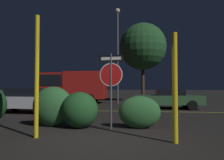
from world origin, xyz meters
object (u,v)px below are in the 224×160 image
Objects in this scene: passing_car_2 at (168,98)px; tree_0 at (143,47)px; stop_sign at (111,76)px; street_lamp at (118,46)px; hedge_bush_1 at (53,106)px; yellow_pole_left at (37,76)px; hedge_bush_2 at (80,110)px; delivery_truck at (72,85)px; hedge_bush_3 at (139,112)px; passing_car_1 at (29,100)px; yellow_pole_right at (175,87)px.

tree_0 is (-1.54, 7.38, 4.82)m from passing_car_2.
passing_car_2 is at bearing -78.20° from tree_0.
street_lamp reaches higher than stop_sign.
yellow_pole_left is at bearing -81.72° from hedge_bush_1.
tree_0 is (3.08, 16.29, 3.79)m from yellow_pole_left.
yellow_pole_left is 2.05m from hedge_bush_2.
passing_car_2 is 0.76× the size of delivery_truck.
tree_0 is at bearing 88.90° from hedge_bush_3.
hedge_bush_2 is at bearing 151.11° from passing_car_2.
hedge_bush_3 is 0.32× the size of passing_car_2.
yellow_pole_left is 0.71× the size of passing_car_1.
stop_sign is at bearing -85.16° from street_lamp.
hedge_bush_3 is at bearing 5.60° from hedge_bush_2.
stop_sign is 1.78× the size of hedge_bush_3.
delivery_truck is 0.71× the size of street_lamp.
yellow_pole_right is 4.41m from hedge_bush_1.
tree_0 reaches higher than hedge_bush_3.
hedge_bush_2 is 0.22× the size of delivery_truck.
yellow_pole_right is at bearing -77.72° from street_lamp.
hedge_bush_3 is (2.80, 1.75, -1.15)m from yellow_pole_left.
yellow_pole_left is 0.77× the size of passing_car_2.
hedge_bush_3 is at bearing -91.10° from tree_0.
hedge_bush_3 is 13.14m from delivery_truck.
yellow_pole_left is (-1.87, -1.48, -0.07)m from stop_sign.
hedge_bush_1 is at bearing 154.81° from yellow_pole_right.
hedge_bush_1 is 1.16× the size of hedge_bush_2.
street_lamp is at bearing 43.99° from passing_car_2.
hedge_bush_2 is 0.16× the size of tree_0.
hedge_bush_3 is at bearing 0.07° from hedge_bush_1.
hedge_bush_3 is (3.06, 0.00, -0.16)m from hedge_bush_1.
hedge_bush_2 is at bearing 150.28° from yellow_pole_right.
hedge_bush_1 is 1.05× the size of hedge_bush_3.
stop_sign is 0.74× the size of yellow_pole_left.
stop_sign reaches higher than hedge_bush_1.
passing_car_1 is 7.80m from delivery_truck.
passing_car_2 is at bearing -44.69° from street_lamp.
stop_sign is 1.97× the size of hedge_bush_2.
yellow_pole_right is at bearing -87.87° from tree_0.
hedge_bush_3 is at bearing 60.28° from passing_car_1.
yellow_pole_right is 0.35× the size of tree_0.
delivery_truck is 0.73× the size of tree_0.
passing_car_2 is at bearing 115.79° from passing_car_1.
passing_car_2 is at bearing 75.74° from hedge_bush_3.
delivery_truck is at bearing 117.41° from yellow_pole_right.
street_lamp is (-2.76, 12.67, 3.52)m from yellow_pole_right.
passing_car_2 is 0.54× the size of street_lamp.
hedge_bush_1 is 15.67m from tree_0.
hedge_bush_1 reaches higher than hedge_bush_3.
yellow_pole_right is (1.82, -1.59, -0.38)m from stop_sign.
hedge_bush_1 is (-2.13, 0.27, -1.05)m from stop_sign.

